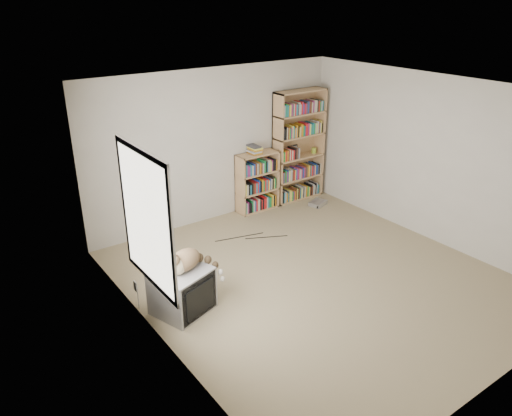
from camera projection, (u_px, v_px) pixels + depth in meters
floor at (315, 278)px, 6.73m from camera, size 4.50×5.00×0.01m
wall_back at (215, 146)px, 8.09m from camera, size 4.50×0.02×2.50m
wall_left at (155, 240)px, 5.03m from camera, size 0.02×5.00×2.50m
wall_right at (432, 159)px, 7.44m from camera, size 0.02×5.00×2.50m
ceiling at (326, 91)px, 5.74m from camera, size 4.50×5.00×0.02m
window at (146, 219)px, 5.12m from camera, size 0.02×1.22×1.52m
crt_tv at (182, 291)px, 5.95m from camera, size 0.77×0.74×0.55m
cat at (190, 262)px, 5.86m from camera, size 0.74×0.45×0.53m
bookcase_tall at (298, 149)px, 9.00m from camera, size 1.00×0.30×2.00m
bookcase_short at (257, 184)px, 8.68m from camera, size 0.75×0.30×1.04m
book_stack at (254, 149)px, 8.42m from camera, size 0.20×0.26×0.14m
green_mug at (313, 150)px, 9.21m from camera, size 0.09×0.09×0.10m
framed_print at (294, 150)px, 9.06m from camera, size 0.14×0.05×0.19m
dvd_player at (318, 203)px, 9.02m from camera, size 0.37×0.31×0.07m
wall_outlet at (135, 286)px, 5.95m from camera, size 0.01×0.08×0.13m
floor_cables at (234, 237)px, 7.84m from camera, size 1.20×0.70×0.01m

